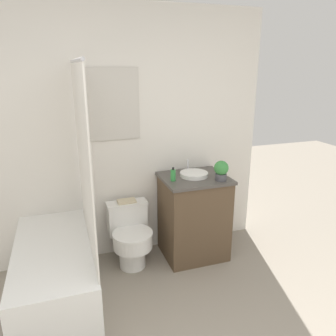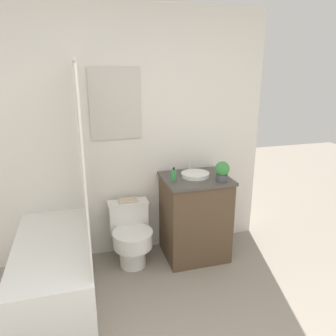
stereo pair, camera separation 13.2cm
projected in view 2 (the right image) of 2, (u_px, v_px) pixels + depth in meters
name	position (u px, v px, depth m)	size (l,w,h in m)	color
wall_back	(122.00, 137.00, 3.26)	(3.02, 0.07, 2.50)	white
shower_area	(56.00, 268.00, 2.74)	(0.61, 1.32, 1.98)	white
toilet	(131.00, 235.00, 3.28)	(0.41, 0.52, 0.62)	white
vanity	(195.00, 217.00, 3.39)	(0.65, 0.57, 0.87)	brown
sink	(195.00, 175.00, 3.27)	(0.28, 0.32, 0.13)	white
soap_bottle	(174.00, 175.00, 3.14)	(0.05, 0.05, 0.13)	green
potted_plant	(222.00, 171.00, 3.12)	(0.14, 0.14, 0.20)	#4C4C51
book_on_tank	(128.00, 200.00, 3.31)	(0.18, 0.11, 0.02)	beige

